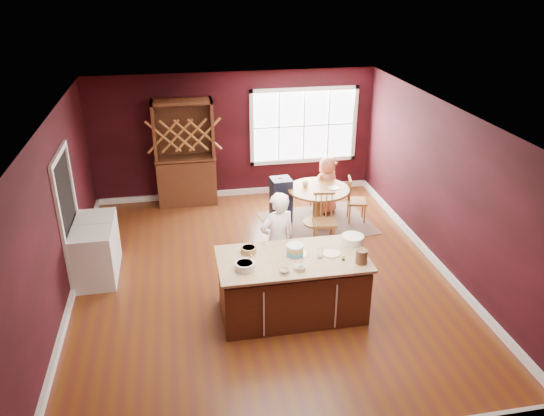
{
  "coord_description": "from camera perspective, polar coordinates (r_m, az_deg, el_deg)",
  "views": [
    {
      "loc": [
        -1.2,
        -7.33,
        4.67
      ],
      "look_at": [
        0.23,
        0.38,
        1.05
      ],
      "focal_mm": 35.0,
      "sensor_mm": 36.0,
      "label": 1
    }
  ],
  "objects": [
    {
      "name": "chair_east",
      "position": [
        10.56,
        9.13,
        0.92
      ],
      "size": [
        0.43,
        0.45,
        0.92
      ],
      "primitive_type": null,
      "rotation": [
        0.0,
        0.0,
        1.38
      ],
      "color": "olive",
      "rests_on": "ground"
    },
    {
      "name": "room_shell",
      "position": [
        8.14,
        -1.1,
        0.69
      ],
      "size": [
        7.0,
        7.0,
        7.0
      ],
      "color": "#5B2718",
      "rests_on": "ground"
    },
    {
      "name": "washer",
      "position": [
        8.82,
        -18.61,
        -5.21
      ],
      "size": [
        0.63,
        0.61,
        0.91
      ],
      "primitive_type": "cube",
      "color": "white",
      "rests_on": "ground"
    },
    {
      "name": "baker",
      "position": [
        8.14,
        0.6,
        -3.57
      ],
      "size": [
        0.67,
        0.53,
        1.62
      ],
      "primitive_type": "imported",
      "rotation": [
        0.0,
        0.0,
        3.42
      ],
      "color": "white",
      "rests_on": "ground"
    },
    {
      "name": "chair_south",
      "position": [
        9.56,
        5.68,
        -1.31
      ],
      "size": [
        0.46,
        0.44,
        0.97
      ],
      "primitive_type": null,
      "rotation": [
        0.0,
        0.0,
        -0.13
      ],
      "color": "brown",
      "rests_on": "ground"
    },
    {
      "name": "drinking_glass",
      "position": [
        7.45,
        5.21,
        -4.85
      ],
      "size": [
        0.08,
        0.08,
        0.16
      ],
      "primitive_type": "cylinder",
      "color": "white",
      "rests_on": "kitchen_island"
    },
    {
      "name": "dinner_plate",
      "position": [
        7.6,
        6.37,
        -4.9
      ],
      "size": [
        0.25,
        0.25,
        0.02
      ],
      "primitive_type": "cylinder",
      "color": "#F0ECAA",
      "rests_on": "kitchen_island"
    },
    {
      "name": "seated_woman",
      "position": [
        10.81,
        5.9,
        2.5
      ],
      "size": [
        0.69,
        0.6,
        1.2
      ],
      "primitive_type": "imported",
      "rotation": [
        0.0,
        0.0,
        3.58
      ],
      "color": "#E17558",
      "rests_on": "ground"
    },
    {
      "name": "toddler",
      "position": [
        10.36,
        0.52,
        2.88
      ],
      "size": [
        0.18,
        0.14,
        0.26
      ],
      "primitive_type": null,
      "color": "#8CA5BF",
      "rests_on": "high_chair"
    },
    {
      "name": "dryer",
      "position": [
        9.38,
        -18.16,
        -3.3
      ],
      "size": [
        0.62,
        0.6,
        0.91
      ],
      "primitive_type": "cube",
      "color": "white",
      "rests_on": "ground"
    },
    {
      "name": "table_plate",
      "position": [
        10.25,
        6.59,
        2.15
      ],
      "size": [
        0.21,
        0.21,
        0.02
      ],
      "primitive_type": "cylinder",
      "color": "beige",
      "rests_on": "dining_table"
    },
    {
      "name": "bowl_pink",
      "position": [
        7.11,
        1.34,
        -6.81
      ],
      "size": [
        0.15,
        0.15,
        0.05
      ],
      "primitive_type": "cylinder",
      "color": "silver",
      "rests_on": "kitchen_island"
    },
    {
      "name": "hutch",
      "position": [
        11.14,
        -9.34,
        5.81
      ],
      "size": [
        1.22,
        0.51,
        2.23
      ],
      "primitive_type": "cube",
      "color": "#2F1F10",
      "rests_on": "ground"
    },
    {
      "name": "white_tub",
      "position": [
        7.92,
        8.65,
        -3.34
      ],
      "size": [
        0.33,
        0.33,
        0.11
      ],
      "primitive_type": "cylinder",
      "color": "white",
      "rests_on": "kitchen_island"
    },
    {
      "name": "doorway",
      "position": [
        8.91,
        -20.96,
        -1.14
      ],
      "size": [
        0.08,
        1.26,
        2.13
      ],
      "primitive_type": null,
      "color": "white",
      "rests_on": "room_shell"
    },
    {
      "name": "bowl_yellow",
      "position": [
        7.59,
        -2.52,
        -4.52
      ],
      "size": [
        0.23,
        0.23,
        0.08
      ],
      "primitive_type": "cylinder",
      "color": "brown",
      "rests_on": "kitchen_island"
    },
    {
      "name": "dining_table",
      "position": [
        10.31,
        4.98,
        1.02
      ],
      "size": [
        1.2,
        1.2,
        0.75
      ],
      "color": "#976034",
      "rests_on": "ground"
    },
    {
      "name": "window",
      "position": [
        11.58,
        3.44,
        8.83
      ],
      "size": [
        2.36,
        0.1,
        1.66
      ],
      "primitive_type": null,
      "color": "white",
      "rests_on": "room_shell"
    },
    {
      "name": "stoneware_crock",
      "position": [
        7.4,
        9.6,
        -5.17
      ],
      "size": [
        0.17,
        0.17,
        0.2
      ],
      "primitive_type": "cylinder",
      "color": "#502F1E",
      "rests_on": "kitchen_island"
    },
    {
      "name": "high_chair",
      "position": [
        10.4,
        0.97,
        0.95
      ],
      "size": [
        0.41,
        0.41,
        0.94
      ],
      "primitive_type": null,
      "rotation": [
        0.0,
        0.0,
        0.09
      ],
      "color": "black",
      "rests_on": "ground"
    },
    {
      "name": "chair_north",
      "position": [
        11.07,
        5.44,
        2.58
      ],
      "size": [
        0.55,
        0.54,
        1.03
      ],
      "primitive_type": null,
      "rotation": [
        0.0,
        0.0,
        3.53
      ],
      "color": "brown",
      "rests_on": "ground"
    },
    {
      "name": "bowl_olive",
      "position": [
        7.19,
        2.99,
        -6.46
      ],
      "size": [
        0.16,
        0.16,
        0.06
      ],
      "primitive_type": "cylinder",
      "color": "beige",
      "rests_on": "kitchen_island"
    },
    {
      "name": "bowl_blue",
      "position": [
        7.18,
        -2.93,
        -6.26
      ],
      "size": [
        0.27,
        0.27,
        0.1
      ],
      "primitive_type": "cylinder",
      "color": "white",
      "rests_on": "kitchen_island"
    },
    {
      "name": "toy_figurine",
      "position": [
        7.46,
        7.68,
        -5.32
      ],
      "size": [
        0.05,
        0.05,
        0.08
      ],
      "primitive_type": null,
      "color": "yellow",
      "rests_on": "kitchen_island"
    },
    {
      "name": "table_cup",
      "position": [
        10.29,
        3.61,
        2.6
      ],
      "size": [
        0.13,
        0.13,
        0.09
      ],
      "primitive_type": "imported",
      "rotation": [
        0.0,
        0.0,
        -0.06
      ],
      "color": "silver",
      "rests_on": "dining_table"
    },
    {
      "name": "rug",
      "position": [
        10.53,
        4.88,
        -1.62
      ],
      "size": [
        2.22,
        1.8,
        0.01
      ],
      "primitive_type": "cube",
      "rotation": [
        0.0,
        0.0,
        0.11
      ],
      "color": "brown",
      "rests_on": "ground"
    },
    {
      "name": "layer_cake",
      "position": [
        7.54,
        2.49,
        -4.49
      ],
      "size": [
        0.35,
        0.35,
        0.14
      ],
      "primitive_type": null,
      "color": "silver",
      "rests_on": "kitchen_island"
    },
    {
      "name": "kitchen_island",
      "position": [
        7.73,
        2.16,
        -8.46
      ],
      "size": [
        2.11,
        1.11,
        0.92
      ],
      "color": "#422412",
      "rests_on": "ground"
    }
  ]
}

